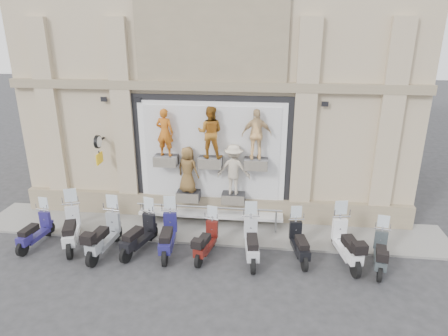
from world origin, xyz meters
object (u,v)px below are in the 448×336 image
(guard_rail, at_px, (209,219))
(scooter_j, at_px, (381,247))
(scooter_b, at_px, (70,222))
(scooter_f, at_px, (206,235))
(scooter_h, at_px, (300,237))
(scooter_c, at_px, (103,229))
(scooter_e, at_px, (167,229))
(scooter_g, at_px, (252,235))
(scooter_a, at_px, (34,225))
(scooter_i, at_px, (347,237))
(scooter_d, at_px, (138,228))
(clock_sign_bracket, at_px, (98,146))

(guard_rail, height_order, scooter_j, scooter_j)
(scooter_b, bearing_deg, guard_rail, -0.53)
(scooter_f, distance_m, scooter_h, 2.83)
(scooter_c, bearing_deg, scooter_e, 14.01)
(scooter_g, xyz_separation_m, scooter_j, (3.74, -0.06, -0.09))
(scooter_e, xyz_separation_m, scooter_f, (1.22, -0.07, -0.10))
(guard_rail, xyz_separation_m, scooter_c, (-2.99, -1.79, 0.38))
(scooter_b, distance_m, scooter_e, 3.16)
(scooter_c, height_order, scooter_j, scooter_c)
(scooter_f, bearing_deg, scooter_a, -168.57)
(scooter_i, distance_m, scooter_j, 0.97)
(scooter_d, relative_size, scooter_h, 1.07)
(guard_rail, bearing_deg, scooter_h, -24.66)
(scooter_f, distance_m, scooter_i, 4.21)
(scooter_e, relative_size, scooter_j, 1.13)
(clock_sign_bracket, relative_size, scooter_d, 0.52)
(scooter_e, distance_m, scooter_h, 4.05)
(scooter_b, relative_size, scooter_d, 1.08)
(clock_sign_bracket, xyz_separation_m, scooter_j, (9.21, -2.13, -2.08))
(scooter_c, distance_m, scooter_d, 1.06)
(scooter_e, distance_m, scooter_f, 1.22)
(clock_sign_bracket, relative_size, scooter_i, 0.49)
(scooter_d, bearing_deg, scooter_b, -164.55)
(scooter_a, xyz_separation_m, scooter_i, (9.76, 0.18, 0.13))
(scooter_i, bearing_deg, guard_rail, 150.28)
(guard_rail, distance_m, scooter_c, 3.50)
(guard_rail, xyz_separation_m, scooter_i, (4.38, -1.42, 0.39))
(scooter_b, distance_m, scooter_g, 5.77)
(guard_rail, distance_m, scooter_h, 3.32)
(scooter_a, relative_size, scooter_h, 0.98)
(scooter_a, distance_m, scooter_b, 1.20)
(scooter_h, bearing_deg, guard_rail, 144.79)
(scooter_d, bearing_deg, guard_rail, 55.05)
(guard_rail, distance_m, scooter_e, 1.87)
(clock_sign_bracket, relative_size, scooter_g, 0.51)
(scooter_a, distance_m, scooter_d, 3.43)
(scooter_a, xyz_separation_m, scooter_h, (8.39, 0.23, 0.02))
(scooter_f, height_order, scooter_j, scooter_j)
(scooter_g, distance_m, scooter_j, 3.74)
(scooter_a, bearing_deg, scooter_h, 8.68)
(scooter_c, height_order, scooter_d, scooter_c)
(scooter_c, bearing_deg, scooter_a, -178.09)
(scooter_d, height_order, scooter_g, scooter_g)
(guard_rail, bearing_deg, clock_sign_bracket, 173.16)
(scooter_d, bearing_deg, scooter_e, 18.48)
(scooter_e, relative_size, scooter_f, 1.14)
(scooter_a, height_order, scooter_j, scooter_j)
(scooter_i, bearing_deg, scooter_c, 171.09)
(scooter_a, height_order, scooter_c, scooter_c)
(scooter_b, distance_m, scooter_i, 8.58)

